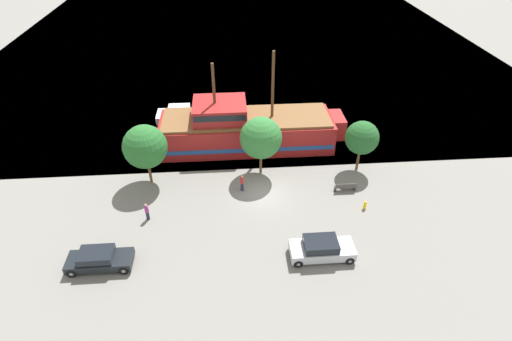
% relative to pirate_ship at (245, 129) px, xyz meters
% --- Properties ---
extents(ground_plane, '(160.00, 160.00, 0.00)m').
position_rel_pirate_ship_xyz_m(ground_plane, '(1.14, -8.42, -1.90)').
color(ground_plane, gray).
extents(water_surface, '(80.00, 80.00, 0.00)m').
position_rel_pirate_ship_xyz_m(water_surface, '(1.14, 35.58, -1.90)').
color(water_surface, '#33566B').
rests_on(water_surface, ground).
extents(pirate_ship, '(18.73, 5.66, 9.93)m').
position_rel_pirate_ship_xyz_m(pirate_ship, '(0.00, 0.00, 0.00)').
color(pirate_ship, '#A31E1E').
rests_on(pirate_ship, water_surface).
extents(moored_boat_dockside, '(6.11, 2.58, 1.51)m').
position_rel_pirate_ship_xyz_m(moored_boat_dockside, '(-6.95, 6.27, -1.33)').
color(moored_boat_dockside, silver).
rests_on(moored_boat_dockside, water_surface).
extents(parked_car_curb_front, '(4.55, 1.88, 1.45)m').
position_rel_pirate_ship_xyz_m(parked_car_curb_front, '(-11.21, -15.64, -1.18)').
color(parked_car_curb_front, black).
rests_on(parked_car_curb_front, ground_plane).
extents(parked_car_curb_mid, '(4.66, 1.99, 1.58)m').
position_rel_pirate_ship_xyz_m(parked_car_curb_mid, '(4.68, -15.89, -1.13)').
color(parked_car_curb_mid, '#B7BCC6').
rests_on(parked_car_curb_mid, ground_plane).
extents(fire_hydrant, '(0.42, 0.25, 0.76)m').
position_rel_pirate_ship_xyz_m(fire_hydrant, '(9.46, -10.94, -1.49)').
color(fire_hydrant, yellow).
rests_on(fire_hydrant, ground_plane).
extents(bench_promenade_east, '(1.87, 0.45, 0.85)m').
position_rel_pirate_ship_xyz_m(bench_promenade_east, '(8.44, -8.44, -1.46)').
color(bench_promenade_east, '#4C4742').
rests_on(bench_promenade_east, ground_plane).
extents(pedestrian_walking_near, '(0.32, 0.32, 1.65)m').
position_rel_pirate_ship_xyz_m(pedestrian_walking_near, '(-0.71, -7.69, -1.07)').
color(pedestrian_walking_near, '#232838').
rests_on(pedestrian_walking_near, ground_plane).
extents(pedestrian_walking_far, '(0.32, 0.32, 1.59)m').
position_rel_pirate_ship_xyz_m(pedestrian_walking_far, '(-8.54, -10.87, -1.10)').
color(pedestrian_walking_far, '#232838').
rests_on(pedestrian_walking_far, ground_plane).
extents(tree_row_east, '(3.86, 3.86, 5.71)m').
position_rel_pirate_ship_xyz_m(tree_row_east, '(-8.97, -5.76, 1.87)').
color(tree_row_east, brown).
rests_on(tree_row_east, ground_plane).
extents(tree_row_mideast, '(3.80, 3.80, 5.76)m').
position_rel_pirate_ship_xyz_m(tree_row_mideast, '(1.16, -5.17, 1.95)').
color(tree_row_mideast, brown).
rests_on(tree_row_mideast, ground_plane).
extents(tree_row_midwest, '(3.08, 3.08, 5.05)m').
position_rel_pirate_ship_xyz_m(tree_row_midwest, '(10.40, -5.25, 1.59)').
color(tree_row_midwest, brown).
rests_on(tree_row_midwest, ground_plane).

